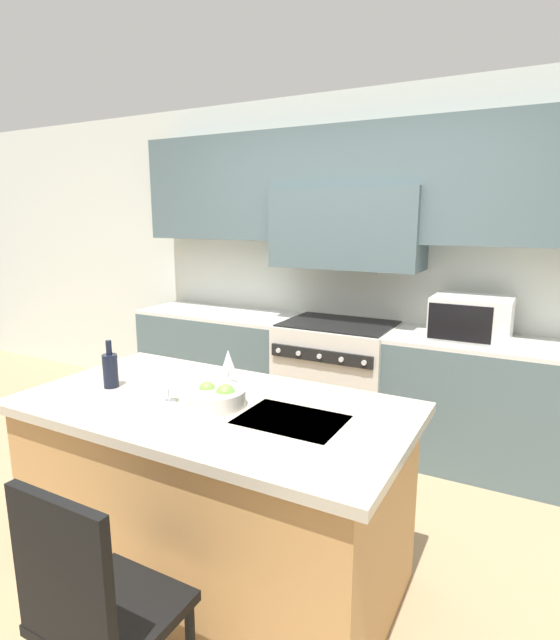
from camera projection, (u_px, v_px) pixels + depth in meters
ground_plane at (219, 553)px, 2.64m from camera, size 10.00×10.00×0.00m
back_cabinetry at (353, 235)px, 3.94m from camera, size 10.00×0.46×2.70m
back_counter at (338, 381)px, 3.97m from camera, size 3.66×0.62×0.92m
range_stove at (337, 381)px, 3.95m from camera, size 0.86×0.70×0.94m
microwave at (471, 318)px, 3.39m from camera, size 0.51×0.43×0.29m
kitchen_island at (215, 490)px, 2.39m from camera, size 1.83×0.98×0.90m
island_chair at (93, 605)px, 1.59m from camera, size 0.42×0.40×0.96m
wine_bottle at (110, 369)px, 2.49m from camera, size 0.07×0.07×0.24m
wine_glass_near at (168, 377)px, 2.28m from camera, size 0.07×0.07×0.18m
wine_glass_far at (228, 361)px, 2.53m from camera, size 0.07×0.07×0.18m
fruit_bowl at (217, 397)px, 2.25m from camera, size 0.27×0.27×0.11m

